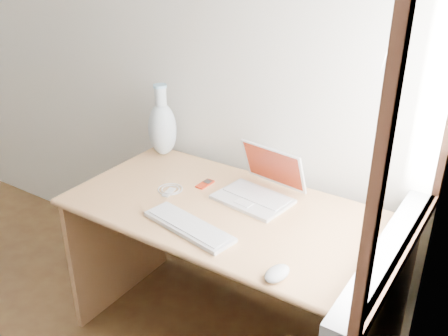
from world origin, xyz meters
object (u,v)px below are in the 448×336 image
Objects in this scene: desk at (241,242)px; external_keyboard at (189,226)px; laptop at (258,187)px; vase at (162,127)px.

desk is 0.38m from external_keyboard.
vase is at bearing 176.25° from laptop.
laptop is 0.38m from external_keyboard.
laptop is 0.80× the size of external_keyboard.
external_keyboard is 1.14× the size of vase.
vase reaches higher than external_keyboard.
external_keyboard reaches higher than desk.
external_keyboard is (-0.06, -0.30, 0.22)m from desk.
desk is at bearing 88.85° from external_keyboard.
external_keyboard is at bearing -97.24° from laptop.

